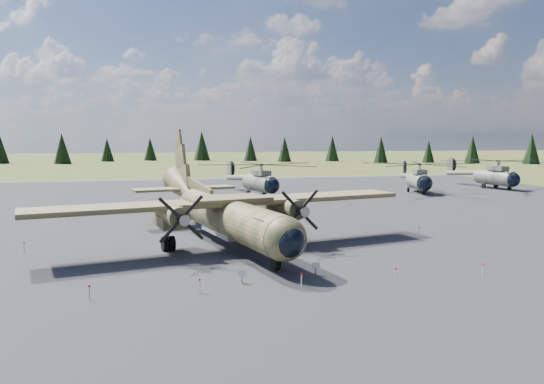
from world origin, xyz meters
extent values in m
plane|color=brown|center=(0.00, 0.00, 0.00)|extent=(500.00, 500.00, 0.00)
cube|color=#55565A|center=(0.00, 10.00, 0.00)|extent=(120.00, 120.00, 0.04)
cylinder|color=#363E22|center=(-0.71, -1.60, 2.44)|extent=(7.41, 19.29, 2.98)
sphere|color=#363E22|center=(1.55, -10.90, 2.44)|extent=(3.52, 3.52, 2.92)
sphere|color=black|center=(1.68, -11.47, 2.39)|extent=(2.59, 2.59, 2.14)
cube|color=black|center=(1.14, -9.25, 3.24)|extent=(2.47, 2.15, 0.58)
cone|color=#363E22|center=(-3.68, 10.58, 3.56)|extent=(4.56, 7.79, 4.48)
cube|color=gray|center=(-0.96, -0.57, 1.22)|extent=(3.47, 6.67, 0.53)
cube|color=#353E20|center=(-0.84, -1.09, 3.66)|extent=(30.80, 10.79, 0.37)
cube|color=#363E22|center=(-0.84, -1.09, 3.90)|extent=(7.10, 5.22, 0.37)
cylinder|color=#363E22|center=(-5.41, -2.53, 3.08)|extent=(2.85, 5.75, 1.59)
cube|color=#363E22|center=(-5.61, -1.70, 2.39)|extent=(2.40, 3.89, 0.85)
cone|color=gray|center=(-4.59, -5.88, 3.08)|extent=(1.01, 1.12, 0.81)
cylinder|color=black|center=(-5.61, -1.70, 0.58)|extent=(1.19, 1.36, 1.17)
cylinder|color=#363E22|center=(3.88, -0.27, 3.08)|extent=(2.85, 5.75, 1.59)
cube|color=#363E22|center=(3.68, 0.56, 2.39)|extent=(2.40, 3.89, 0.85)
cone|color=gray|center=(4.70, -3.62, 3.08)|extent=(1.01, 1.12, 0.81)
cylinder|color=black|center=(3.68, 0.56, 0.58)|extent=(1.19, 1.36, 1.17)
cube|color=#363E22|center=(-2.72, 6.66, 4.20)|extent=(2.19, 7.87, 1.78)
cube|color=#353E20|center=(-3.80, 11.10, 3.61)|extent=(10.47, 4.68, 0.23)
cylinder|color=gray|center=(1.25, -9.66, 1.36)|extent=(0.18, 0.18, 0.96)
cylinder|color=black|center=(1.25, -9.66, 0.58)|extent=(0.60, 1.05, 0.99)
cylinder|color=slate|center=(8.41, 34.47, 1.86)|extent=(4.50, 7.66, 2.52)
sphere|color=black|center=(9.45, 31.00, 1.81)|extent=(2.88, 2.88, 2.31)
sphere|color=slate|center=(7.36, 37.94, 1.86)|extent=(2.88, 2.88, 2.31)
cube|color=slate|center=(8.52, 34.08, 3.47)|extent=(2.57, 3.58, 0.75)
cylinder|color=gray|center=(8.52, 34.08, 4.23)|extent=(0.45, 0.45, 1.01)
cylinder|color=slate|center=(6.27, 41.55, 2.21)|extent=(3.29, 8.47, 1.44)
cube|color=slate|center=(5.19, 45.17, 3.47)|extent=(0.62, 1.41, 2.42)
cylinder|color=black|center=(5.52, 45.27, 3.47)|extent=(0.81, 2.52, 2.62)
cylinder|color=black|center=(9.28, 31.58, 0.40)|extent=(0.47, 0.74, 0.68)
cylinder|color=black|center=(6.76, 35.23, 0.40)|extent=(0.52, 0.86, 0.81)
cylinder|color=gray|center=(6.76, 35.23, 0.93)|extent=(0.18, 0.18, 1.46)
cylinder|color=black|center=(9.36, 36.02, 0.40)|extent=(0.52, 0.86, 0.81)
cylinder|color=gray|center=(9.36, 36.02, 0.93)|extent=(0.18, 0.18, 1.46)
cylinder|color=slate|center=(33.61, 33.43, 1.81)|extent=(3.94, 7.42, 2.45)
sphere|color=black|center=(32.84, 29.99, 1.76)|extent=(2.69, 2.69, 2.25)
sphere|color=slate|center=(34.38, 36.87, 1.81)|extent=(2.69, 2.69, 2.25)
cube|color=slate|center=(33.52, 33.04, 3.38)|extent=(2.31, 3.42, 0.73)
cylinder|color=gray|center=(33.52, 33.04, 4.11)|extent=(0.42, 0.42, 0.98)
cylinder|color=slate|center=(35.19, 40.45, 2.15)|extent=(2.64, 8.34, 1.40)
cube|color=slate|center=(35.99, 44.03, 3.38)|extent=(0.51, 1.38, 2.35)
cylinder|color=black|center=(36.33, 43.96, 3.38)|extent=(0.62, 2.50, 2.55)
cylinder|color=black|center=(32.96, 30.56, 0.39)|extent=(0.41, 0.71, 0.67)
cylinder|color=black|center=(32.58, 34.86, 0.39)|extent=(0.46, 0.83, 0.78)
cylinder|color=gray|center=(32.58, 34.86, 0.91)|extent=(0.16, 0.16, 1.42)
cylinder|color=black|center=(35.16, 34.28, 0.39)|extent=(0.46, 0.83, 0.78)
cylinder|color=gray|center=(35.16, 34.28, 0.91)|extent=(0.16, 0.16, 1.42)
cylinder|color=slate|center=(49.44, 36.67, 1.89)|extent=(3.82, 7.67, 2.55)
sphere|color=black|center=(50.10, 33.07, 1.83)|extent=(2.73, 2.73, 2.34)
sphere|color=slate|center=(48.78, 40.28, 1.89)|extent=(2.73, 2.73, 2.34)
cube|color=slate|center=(49.51, 36.27, 3.52)|extent=(2.29, 3.52, 0.76)
cylinder|color=gray|center=(49.51, 36.27, 4.28)|extent=(0.43, 0.43, 1.02)
cylinder|color=slate|center=(48.10, 44.04, 2.24)|extent=(2.41, 8.71, 1.46)
cube|color=slate|center=(47.41, 47.80, 3.52)|extent=(0.48, 1.44, 2.45)
cylinder|color=black|center=(47.76, 47.87, 3.52)|extent=(0.54, 2.62, 2.65)
cylinder|color=black|center=(49.99, 33.67, 0.41)|extent=(0.41, 0.73, 0.69)
cylinder|color=black|center=(47.87, 37.63, 0.41)|extent=(0.45, 0.86, 0.82)
cylinder|color=gray|center=(47.87, 37.63, 0.94)|extent=(0.17, 0.17, 1.48)
cylinder|color=black|center=(50.57, 38.12, 0.41)|extent=(0.45, 0.86, 0.82)
cylinder|color=gray|center=(50.57, 38.12, 0.94)|extent=(0.17, 0.17, 1.48)
cube|color=gray|center=(-1.33, -11.88, 0.31)|extent=(0.10, 0.10, 0.62)
cube|color=silver|center=(-1.33, -11.94, 0.61)|extent=(0.52, 0.28, 0.35)
cube|color=gray|center=(3.63, -10.90, 0.31)|extent=(0.10, 0.10, 0.63)
cube|color=silver|center=(3.63, -10.96, 0.62)|extent=(0.53, 0.27, 0.35)
cylinder|color=silver|center=(-10.00, -13.50, 0.40)|extent=(0.07, 0.07, 0.80)
cylinder|color=#AE1212|center=(-10.00, -13.50, 0.80)|extent=(0.12, 0.12, 0.10)
cylinder|color=silver|center=(-4.00, -13.50, 0.40)|extent=(0.07, 0.07, 0.80)
cylinder|color=#AE1212|center=(-4.00, -13.50, 0.80)|extent=(0.12, 0.12, 0.10)
cylinder|color=silver|center=(2.00, -13.50, 0.40)|extent=(0.07, 0.07, 0.80)
cylinder|color=#AE1212|center=(2.00, -13.50, 0.80)|extent=(0.12, 0.12, 0.10)
cylinder|color=silver|center=(8.00, -13.50, 0.40)|extent=(0.07, 0.07, 0.80)
cylinder|color=#AE1212|center=(8.00, -13.50, 0.80)|extent=(0.12, 0.12, 0.10)
cylinder|color=silver|center=(14.00, -13.50, 0.40)|extent=(0.07, 0.07, 0.80)
cylinder|color=#AE1212|center=(14.00, -13.50, 0.80)|extent=(0.12, 0.12, 0.10)
cylinder|color=silver|center=(-16.00, 16.00, 0.40)|extent=(0.07, 0.07, 0.80)
cylinder|color=#AE1212|center=(-16.00, 16.00, 0.80)|extent=(0.12, 0.12, 0.10)
cylinder|color=silver|center=(-8.00, 16.00, 0.40)|extent=(0.07, 0.07, 0.80)
cylinder|color=#AE1212|center=(-8.00, 16.00, 0.80)|extent=(0.12, 0.12, 0.10)
cylinder|color=silver|center=(0.00, 16.00, 0.40)|extent=(0.07, 0.07, 0.80)
cylinder|color=#AE1212|center=(0.00, 16.00, 0.80)|extent=(0.12, 0.12, 0.10)
cylinder|color=silver|center=(8.00, 16.00, 0.40)|extent=(0.07, 0.07, 0.80)
cylinder|color=#AE1212|center=(8.00, 16.00, 0.80)|extent=(0.12, 0.12, 0.10)
cylinder|color=silver|center=(16.00, 16.00, 0.40)|extent=(0.07, 0.07, 0.80)
cylinder|color=#AE1212|center=(16.00, 16.00, 0.80)|extent=(0.12, 0.12, 0.10)
cylinder|color=silver|center=(-16.50, 0.00, 0.40)|extent=(0.07, 0.07, 0.80)
cylinder|color=#AE1212|center=(-16.50, 0.00, 0.80)|extent=(0.12, 0.12, 0.10)
cylinder|color=silver|center=(16.50, 0.00, 0.40)|extent=(0.07, 0.07, 0.80)
cylinder|color=#AE1212|center=(16.50, 0.00, 0.80)|extent=(0.12, 0.12, 0.10)
cone|color=black|center=(109.93, 105.92, 4.85)|extent=(5.43, 5.43, 9.69)
cone|color=black|center=(94.29, 114.29, 4.54)|extent=(5.08, 5.08, 9.08)
cone|color=black|center=(82.30, 121.22, 3.75)|extent=(4.20, 4.20, 7.51)
cone|color=black|center=(66.82, 125.08, 4.45)|extent=(4.98, 4.98, 8.90)
cone|color=black|center=(53.85, 137.97, 4.56)|extent=(5.11, 5.11, 9.12)
cone|color=black|center=(36.10, 136.92, 4.33)|extent=(4.85, 4.85, 8.67)
cone|color=black|center=(25.63, 146.31, 4.41)|extent=(4.94, 4.94, 8.82)
cone|color=black|center=(8.66, 153.01, 5.37)|extent=(6.01, 6.01, 10.73)
cone|color=black|center=(-9.94, 155.69, 4.19)|extent=(4.69, 4.69, 8.38)
cone|color=black|center=(-24.64, 151.77, 4.11)|extent=(4.60, 4.60, 8.22)
cone|color=black|center=(-37.31, 138.37, 4.94)|extent=(5.54, 5.54, 9.89)
camera|label=1|loc=(-5.99, -43.16, 8.95)|focal=35.00mm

